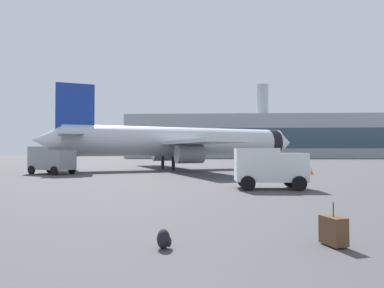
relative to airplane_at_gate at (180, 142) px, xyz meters
name	(u,v)px	position (x,y,z in m)	size (l,w,h in m)	color
airplane_at_gate	(180,142)	(0.00, 0.00, 0.00)	(34.05, 31.26, 10.50)	silver
service_truck	(51,159)	(-12.81, -9.86, -2.05)	(5.28, 4.05, 2.90)	gray
cargo_van	(269,166)	(7.48, -22.56, -2.21)	(4.42, 2.35, 2.60)	white
safety_cone_near	(312,171)	(14.41, -8.89, -3.32)	(0.44, 0.44, 0.69)	#F2590C
safety_cone_mid	(58,170)	(-13.17, -7.58, -3.31)	(0.44, 0.44, 0.70)	#F2590C
rolling_suitcase	(333,230)	(6.72, -35.25, -3.27)	(0.59, 0.74, 1.10)	brown
traveller_backpack	(164,239)	(2.48, -35.68, -3.42)	(0.36, 0.40, 0.48)	black
terminal_building	(256,137)	(22.12, 81.04, 4.22)	(95.46, 21.80, 27.56)	#9EA3AD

